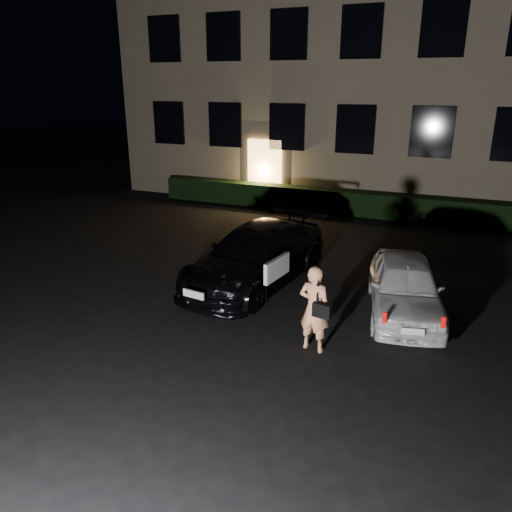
% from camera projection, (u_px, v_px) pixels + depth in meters
% --- Properties ---
extents(ground, '(80.00, 80.00, 0.00)m').
position_uv_depth(ground, '(219.00, 342.00, 9.32)').
color(ground, black).
rests_on(ground, ground).
extents(building, '(20.00, 8.11, 12.00)m').
position_uv_depth(building, '(382.00, 46.00, 20.38)').
color(building, '#776D55').
rests_on(building, ground).
extents(hedge, '(15.00, 0.70, 0.85)m').
position_uv_depth(hedge, '(348.00, 202.00, 18.31)').
color(hedge, black).
rests_on(hedge, ground).
extents(sedan, '(2.57, 4.95, 1.37)m').
position_uv_depth(sedan, '(257.00, 256.00, 11.90)').
color(sedan, black).
rests_on(sedan, ground).
extents(hatch, '(2.12, 3.73, 1.20)m').
position_uv_depth(hatch, '(405.00, 287.00, 10.33)').
color(hatch, white).
rests_on(hatch, ground).
extents(man, '(0.68, 0.48, 1.62)m').
position_uv_depth(man, '(315.00, 308.00, 8.83)').
color(man, '#FFA372').
rests_on(man, ground).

